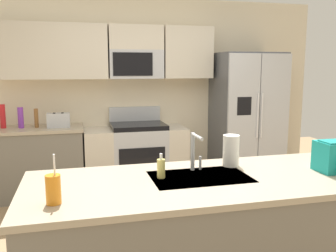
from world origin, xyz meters
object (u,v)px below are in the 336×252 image
Objects in this scene: sink_faucet at (195,149)px; soap_dispenser at (161,168)px; toaster at (59,120)px; range_oven at (136,157)px; refrigerator at (247,118)px; pepper_mill at (36,118)px; paper_towel_roll at (231,151)px; bottle_red at (3,116)px; drink_cup_orange at (53,189)px; bottle_purple at (21,118)px.

sink_faucet reaches higher than soap_dispenser.
range_oven is at bearing 3.05° from toaster.
refrigerator reaches higher than range_oven.
pepper_mill reaches higher than range_oven.
paper_towel_roll is (0.59, 0.17, 0.05)m from soap_dispenser.
bottle_red reaches higher than drink_cup_orange.
toaster is 0.28m from pepper_mill.
toaster is at bearing 121.25° from paper_towel_roll.
paper_towel_roll is (-1.23, -2.22, 0.09)m from refrigerator.
pepper_mill reaches higher than toaster.
bottle_red is 1.04× the size of drink_cup_orange.
soap_dispenser is at bearing -159.81° from sink_faucet.
drink_cup_orange reaches higher than toaster.
pepper_mill is 0.99× the size of paper_towel_roll.
bottle_red reaches higher than toaster.
sink_faucet is at bearing 23.75° from drink_cup_orange.
toaster is 2.73m from drink_cup_orange.
toaster is 1.08× the size of bottle_purple.
refrigerator is at bearing 60.99° from paper_towel_roll.
bottle_red reaches higher than sink_faucet.
refrigerator is 7.77× the size of pepper_mill.
pepper_mill is 0.84× the size of sink_faucet.
toaster is (-2.59, 0.02, 0.07)m from refrigerator.
bottle_purple is at bearing 100.85° from drink_cup_orange.
drink_cup_orange is 1.68× the size of soap_dispenser.
bottle_red is 1.24× the size of paper_towel_roll.
bottle_red is (-0.21, 0.04, 0.02)m from bottle_purple.
range_oven is 5.67× the size of paper_towel_roll.
drink_cup_orange is (-0.91, -2.78, 0.54)m from range_oven.
pepper_mill is 0.80× the size of bottle_red.
drink_cup_orange is (0.35, -2.78, -0.03)m from pepper_mill.
refrigerator is 6.61× the size of toaster.
drink_cup_orange reaches higher than bottle_purple.
bottle_red is 2.89m from soap_dispenser.
sink_faucet is at bearing -65.66° from toaster.
refrigerator reaches higher than toaster.
bottle_red reaches higher than pepper_mill.
soap_dispenser is (-0.22, -2.46, 0.53)m from range_oven.
bottle_red is at bearing 177.88° from refrigerator.
bottle_red is (-1.65, 0.05, 0.61)m from range_oven.
soap_dispenser is (0.77, -2.40, -0.02)m from toaster.
bottle_purple reaches higher than soap_dispenser.
toaster is at bearing 114.34° from sink_faucet.
soap_dispenser is at bearing -164.15° from paper_towel_roll.
range_oven is 8.00× the size of soap_dispenser.
bottle_purple is at bearing 116.40° from soap_dispenser.
refrigerator is 2.54m from paper_towel_roll.
bottle_red is at bearing 168.37° from bottle_purple.
sink_faucet reaches higher than range_oven.
drink_cup_orange is 1.37m from paper_towel_roll.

